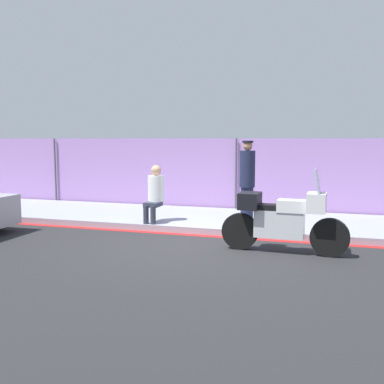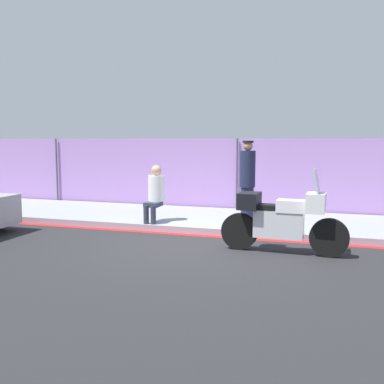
% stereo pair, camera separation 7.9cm
% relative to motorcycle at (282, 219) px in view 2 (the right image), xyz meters
% --- Properties ---
extents(ground_plane, '(120.00, 120.00, 0.00)m').
position_rel_motorcycle_xyz_m(ground_plane, '(-1.68, 0.02, -0.62)').
color(ground_plane, '#262628').
extents(sidewalk, '(42.44, 2.93, 0.15)m').
position_rel_motorcycle_xyz_m(sidewalk, '(-1.68, 2.50, -0.55)').
color(sidewalk, '#8E93A3').
rests_on(sidewalk, ground_plane).
extents(curb_paint_stripe, '(42.44, 0.18, 0.01)m').
position_rel_motorcycle_xyz_m(curb_paint_stripe, '(-1.68, 0.94, -0.62)').
color(curb_paint_stripe, red).
rests_on(curb_paint_stripe, ground_plane).
extents(storefront_fence, '(40.32, 0.17, 2.07)m').
position_rel_motorcycle_xyz_m(storefront_fence, '(-1.68, 4.05, 0.41)').
color(storefront_fence, '#AD7FC6').
rests_on(storefront_fence, ground_plane).
extents(motorcycle, '(2.28, 0.56, 1.53)m').
position_rel_motorcycle_xyz_m(motorcycle, '(0.00, 0.00, 0.00)').
color(motorcycle, black).
rests_on(motorcycle, ground_plane).
extents(officer_standing, '(0.35, 0.35, 1.87)m').
position_rel_motorcycle_xyz_m(officer_standing, '(-1.00, 1.93, 0.49)').
color(officer_standing, '#191E38').
rests_on(officer_standing, sidewalk).
extents(person_seated_on_curb, '(0.38, 0.67, 1.30)m').
position_rel_motorcycle_xyz_m(person_seated_on_curb, '(-3.06, 1.49, 0.24)').
color(person_seated_on_curb, '#2D3342').
rests_on(person_seated_on_curb, sidewalk).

